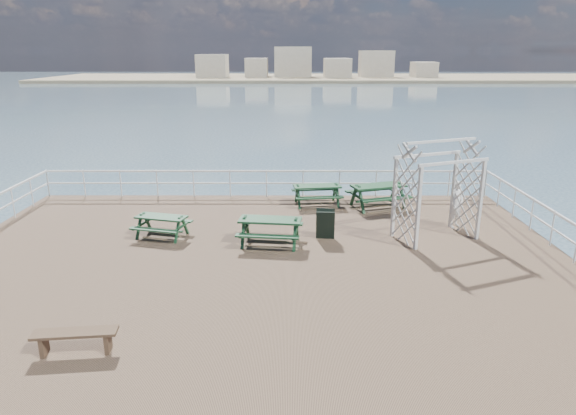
{
  "coord_description": "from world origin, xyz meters",
  "views": [
    {
      "loc": [
        0.9,
        -13.23,
        5.66
      ],
      "look_at": [
        0.88,
        1.7,
        1.1
      ],
      "focal_mm": 32.0,
      "sensor_mm": 36.0,
      "label": 1
    }
  ],
  "objects_px": {
    "picnic_table_d": "(270,226)",
    "flat_bench_near": "(75,337)",
    "picnic_table_b": "(317,191)",
    "trellis_arbor": "(437,195)",
    "picnic_table_c": "(378,191)",
    "person": "(456,204)",
    "picnic_table_a": "(162,222)"
  },
  "relations": [
    {
      "from": "picnic_table_b",
      "to": "trellis_arbor",
      "type": "distance_m",
      "value": 5.12
    },
    {
      "from": "picnic_table_a",
      "to": "trellis_arbor",
      "type": "bearing_deg",
      "value": 14.29
    },
    {
      "from": "picnic_table_b",
      "to": "person",
      "type": "bearing_deg",
      "value": -37.3
    },
    {
      "from": "flat_bench_near",
      "to": "person",
      "type": "xyz_separation_m",
      "value": [
        9.73,
        7.54,
        0.45
      ]
    },
    {
      "from": "trellis_arbor",
      "to": "flat_bench_near",
      "type": "bearing_deg",
      "value": -165.73
    },
    {
      "from": "picnic_table_a",
      "to": "person",
      "type": "distance_m",
      "value": 9.65
    },
    {
      "from": "picnic_table_c",
      "to": "picnic_table_d",
      "type": "relative_size",
      "value": 1.19
    },
    {
      "from": "picnic_table_c",
      "to": "person",
      "type": "height_order",
      "value": "person"
    },
    {
      "from": "picnic_table_d",
      "to": "trellis_arbor",
      "type": "distance_m",
      "value": 5.26
    },
    {
      "from": "picnic_table_b",
      "to": "picnic_table_c",
      "type": "distance_m",
      "value": 2.31
    },
    {
      "from": "picnic_table_c",
      "to": "flat_bench_near",
      "type": "bearing_deg",
      "value": -145.14
    },
    {
      "from": "picnic_table_c",
      "to": "trellis_arbor",
      "type": "bearing_deg",
      "value": -87.1
    },
    {
      "from": "picnic_table_b",
      "to": "flat_bench_near",
      "type": "distance_m",
      "value": 11.4
    },
    {
      "from": "picnic_table_d",
      "to": "flat_bench_near",
      "type": "height_order",
      "value": "picnic_table_d"
    },
    {
      "from": "picnic_table_d",
      "to": "trellis_arbor",
      "type": "xyz_separation_m",
      "value": [
        5.17,
        0.58,
        0.8
      ]
    },
    {
      "from": "picnic_table_b",
      "to": "person",
      "type": "height_order",
      "value": "person"
    },
    {
      "from": "picnic_table_d",
      "to": "person",
      "type": "relative_size",
      "value": 1.29
    },
    {
      "from": "trellis_arbor",
      "to": "person",
      "type": "relative_size",
      "value": 1.97
    },
    {
      "from": "trellis_arbor",
      "to": "person",
      "type": "distance_m",
      "value": 1.53
    },
    {
      "from": "picnic_table_b",
      "to": "picnic_table_d",
      "type": "relative_size",
      "value": 0.96
    },
    {
      "from": "picnic_table_a",
      "to": "picnic_table_c",
      "type": "height_order",
      "value": "picnic_table_c"
    },
    {
      "from": "picnic_table_c",
      "to": "flat_bench_near",
      "type": "xyz_separation_m",
      "value": [
        -7.52,
        -9.81,
        -0.28
      ]
    },
    {
      "from": "trellis_arbor",
      "to": "person",
      "type": "xyz_separation_m",
      "value": [
        0.97,
        1.03,
        -0.59
      ]
    },
    {
      "from": "picnic_table_b",
      "to": "picnic_table_d",
      "type": "height_order",
      "value": "picnic_table_d"
    },
    {
      "from": "picnic_table_a",
      "to": "picnic_table_b",
      "type": "distance_m",
      "value": 6.22
    },
    {
      "from": "picnic_table_b",
      "to": "trellis_arbor",
      "type": "bearing_deg",
      "value": -53.09
    },
    {
      "from": "picnic_table_d",
      "to": "picnic_table_c",
      "type": "bearing_deg",
      "value": 51.47
    },
    {
      "from": "picnic_table_a",
      "to": "person",
      "type": "bearing_deg",
      "value": 20.44
    },
    {
      "from": "person",
      "to": "flat_bench_near",
      "type": "bearing_deg",
      "value": 178.92
    },
    {
      "from": "picnic_table_d",
      "to": "flat_bench_near",
      "type": "distance_m",
      "value": 6.94
    },
    {
      "from": "person",
      "to": "picnic_table_d",
      "type": "bearing_deg",
      "value": 155.81
    },
    {
      "from": "picnic_table_a",
      "to": "picnic_table_c",
      "type": "relative_size",
      "value": 0.77
    }
  ]
}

